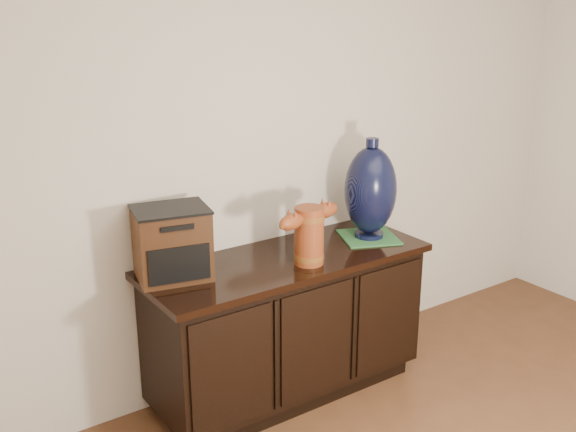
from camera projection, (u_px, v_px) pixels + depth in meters
sideboard at (287, 324)px, 3.44m from camera, size 1.46×0.56×0.75m
terracotta_vessel at (309, 232)px, 3.20m from camera, size 0.40×0.17×0.28m
tv_radio at (172, 243)px, 3.04m from camera, size 0.38×0.33×0.33m
green_mat at (369, 237)px, 3.59m from camera, size 0.37×0.37×0.01m
lamp_base at (370, 191)px, 3.51m from camera, size 0.36×0.36×0.53m
spray_can at (306, 227)px, 3.48m from camera, size 0.06×0.06×0.19m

